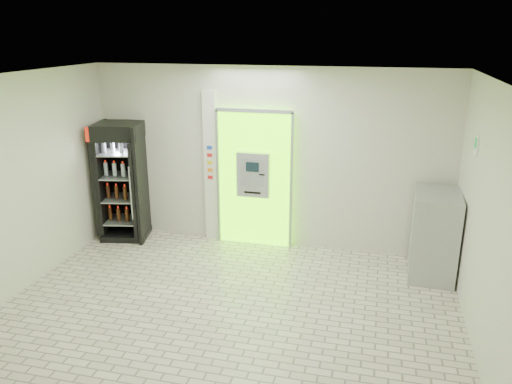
% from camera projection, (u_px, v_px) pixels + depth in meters
% --- Properties ---
extents(ground, '(6.00, 6.00, 0.00)m').
position_uv_depth(ground, '(224.00, 317.00, 6.43)').
color(ground, beige).
rests_on(ground, ground).
extents(room_shell, '(6.00, 6.00, 6.00)m').
position_uv_depth(room_shell, '(221.00, 180.00, 5.87)').
color(room_shell, beige).
rests_on(room_shell, ground).
extents(atm_assembly, '(1.30, 0.24, 2.33)m').
position_uv_depth(atm_assembly, '(255.00, 178.00, 8.35)').
color(atm_assembly, '#64FF00').
rests_on(atm_assembly, ground).
extents(pillar, '(0.22, 0.11, 2.60)m').
position_uv_depth(pillar, '(211.00, 167.00, 8.52)').
color(pillar, silver).
rests_on(pillar, ground).
extents(beverage_cooler, '(0.89, 0.85, 2.05)m').
position_uv_depth(beverage_cooler, '(124.00, 183.00, 8.70)').
color(beverage_cooler, black).
rests_on(beverage_cooler, ground).
extents(steel_cabinet, '(0.70, 1.00, 1.29)m').
position_uv_depth(steel_cabinet, '(434.00, 235.00, 7.38)').
color(steel_cabinet, '#A2A5A9').
rests_on(steel_cabinet, ground).
extents(exit_sign, '(0.02, 0.22, 0.26)m').
position_uv_depth(exit_sign, '(476.00, 145.00, 6.39)').
color(exit_sign, white).
rests_on(exit_sign, room_shell).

